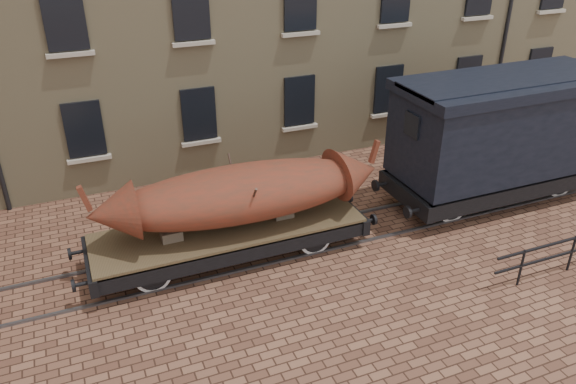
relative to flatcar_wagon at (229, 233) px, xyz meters
name	(u,v)px	position (x,y,z in m)	size (l,w,h in m)	color
ground	(336,233)	(3.08, 0.00, -0.73)	(90.00, 90.00, 0.00)	brown
rail_track	(336,232)	(3.08, 0.00, -0.70)	(30.00, 1.52, 0.06)	#59595E
flatcar_wagon	(229,233)	(0.00, 0.00, 0.00)	(7.76, 2.10, 1.17)	brown
iron_boat	(242,193)	(0.40, 0.00, 1.08)	(7.60, 2.24, 1.77)	maroon
goods_van	(505,125)	(8.49, 0.00, 1.70)	(7.48, 2.73, 3.87)	black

